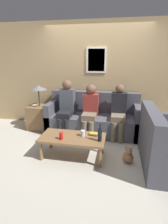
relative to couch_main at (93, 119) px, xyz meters
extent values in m
plane|color=beige|center=(0.00, -0.49, -0.34)|extent=(16.00, 16.00, 0.00)
cube|color=tan|center=(0.00, 0.43, 0.96)|extent=(9.00, 0.06, 2.60)
cube|color=silver|center=(0.00, 0.39, 1.36)|extent=(0.48, 0.02, 0.60)
cube|color=silver|center=(0.00, 0.38, 1.36)|extent=(0.40, 0.01, 0.52)
cube|color=#4C4C56|center=(0.00, -0.06, -0.11)|extent=(2.16, 0.81, 0.45)
cube|color=#4C4C56|center=(0.00, 0.25, 0.37)|extent=(2.16, 0.20, 0.51)
cube|color=#4C4C56|center=(-1.01, -0.06, 0.03)|extent=(0.14, 0.81, 0.73)
cube|color=#4C4C56|center=(1.01, -0.06, 0.03)|extent=(0.14, 0.81, 0.73)
cube|color=#4C4C56|center=(1.44, -1.11, -0.11)|extent=(0.81, 1.39, 0.45)
cube|color=#4C4C56|center=(1.13, -1.11, 0.37)|extent=(0.20, 1.39, 0.51)
cube|color=#4C4C56|center=(1.44, -0.48, 0.03)|extent=(0.81, 0.14, 0.73)
cube|color=olive|center=(-0.21, -1.18, 0.05)|extent=(1.18, 0.58, 0.04)
cylinder|color=olive|center=(-0.73, -1.41, -0.16)|extent=(0.06, 0.06, 0.36)
cylinder|color=olive|center=(0.32, -1.41, -0.16)|extent=(0.06, 0.06, 0.36)
cylinder|color=olive|center=(-0.73, -0.94, -0.16)|extent=(0.06, 0.06, 0.36)
cylinder|color=olive|center=(0.32, -0.94, -0.16)|extent=(0.06, 0.06, 0.36)
cube|color=olive|center=(-1.40, -0.06, -0.04)|extent=(0.47, 0.47, 0.60)
cylinder|color=#262628|center=(-1.34, -0.06, 0.48)|extent=(0.02, 0.02, 0.44)
cone|color=slate|center=(-1.34, -0.06, 0.73)|extent=(0.40, 0.40, 0.10)
cube|color=black|center=(-1.47, -0.08, 0.28)|extent=(0.13, 0.09, 0.02)
cube|color=beige|center=(-1.47, -0.08, 0.29)|extent=(0.12, 0.10, 0.02)
cylinder|color=black|center=(0.30, -1.25, 0.18)|extent=(0.07, 0.07, 0.23)
cylinder|color=black|center=(0.30, -1.25, 0.34)|extent=(0.03, 0.03, 0.10)
cylinder|color=silver|center=(-0.03, -1.11, 0.12)|extent=(0.08, 0.08, 0.11)
cube|color=navy|center=(0.16, -1.04, 0.08)|extent=(0.17, 0.11, 0.02)
cube|color=gold|center=(0.16, -1.04, 0.10)|extent=(0.15, 0.11, 0.03)
cylinder|color=red|center=(-0.37, -1.31, 0.13)|extent=(0.07, 0.07, 0.12)
cube|color=black|center=(-0.62, -0.25, 0.17)|extent=(0.31, 0.43, 0.14)
cylinder|color=black|center=(-0.70, -0.47, -0.11)|extent=(0.11, 0.11, 0.45)
cylinder|color=black|center=(-0.54, -0.47, -0.11)|extent=(0.11, 0.11, 0.45)
cube|color=#474C56|center=(-0.62, -0.04, 0.44)|extent=(0.34, 0.22, 0.55)
sphere|color=brown|center=(-0.62, -0.04, 0.82)|extent=(0.23, 0.23, 0.23)
cube|color=#756651|center=(-0.04, -0.29, 0.17)|extent=(0.31, 0.40, 0.14)
cylinder|color=#756651|center=(-0.12, -0.49, -0.11)|extent=(0.11, 0.11, 0.45)
cylinder|color=#756651|center=(0.03, -0.49, -0.11)|extent=(0.11, 0.11, 0.45)
cube|color=maroon|center=(-0.04, -0.09, 0.40)|extent=(0.34, 0.22, 0.47)
sphere|color=brown|center=(-0.04, -0.09, 0.74)|extent=(0.23, 0.23, 0.23)
cube|color=#756651|center=(0.59, -0.25, 0.17)|extent=(0.31, 0.41, 0.14)
cylinder|color=#756651|center=(0.52, -0.45, -0.11)|extent=(0.11, 0.11, 0.45)
cylinder|color=#756651|center=(0.67, -0.45, -0.11)|extent=(0.11, 0.11, 0.45)
cube|color=black|center=(0.59, -0.05, 0.42)|extent=(0.34, 0.22, 0.52)
sphere|color=brown|center=(0.59, -0.05, 0.77)|extent=(0.19, 0.19, 0.19)
sphere|color=#A87A51|center=(0.80, -1.17, -0.24)|extent=(0.19, 0.19, 0.19)
sphere|color=#A87A51|center=(0.80, -1.17, -0.10)|extent=(0.13, 0.13, 0.13)
sphere|color=#A87A51|center=(0.75, -1.17, -0.06)|extent=(0.04, 0.04, 0.04)
sphere|color=#A87A51|center=(0.84, -1.17, -0.06)|extent=(0.04, 0.04, 0.04)
sphere|color=tan|center=(0.80, -1.22, -0.11)|extent=(0.05, 0.05, 0.05)
camera|label=1|loc=(0.55, -3.95, 1.46)|focal=28.00mm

